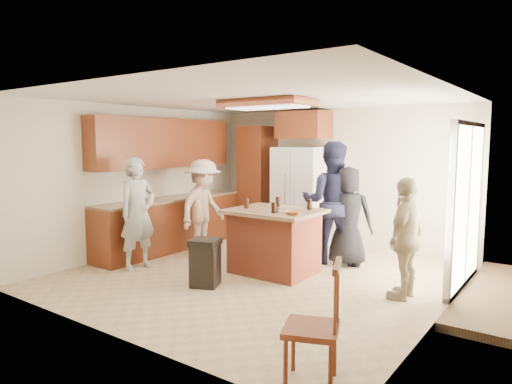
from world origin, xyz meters
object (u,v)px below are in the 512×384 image
Objects in this scene: person_counter at (203,207)px; spindle_chair at (314,329)px; trash_bin at (205,262)px; person_behind_right at (348,216)px; kitchen_island at (274,241)px; person_front_left at (138,213)px; person_side_right at (406,238)px; refrigerator at (301,196)px; person_behind_left at (331,202)px.

person_counter reaches higher than spindle_chair.
trash_bin is (1.18, -1.28, -0.48)m from person_counter.
kitchen_island is at bearing 39.61° from person_behind_right.
person_front_left is 2.67× the size of trash_bin.
refrigerator is at bearing -122.96° from person_side_right.
trash_bin is at bearing -62.00° from person_side_right.
person_front_left is 1.46m from trash_bin.
person_front_left is 3.98m from spindle_chair.
person_behind_right is at bearing 61.67° from trash_bin.
person_front_left is at bearing -150.27° from kitchen_island.
person_behind_right is 2.36m from trash_bin.
spindle_chair reaches higher than trash_bin.
trash_bin is at bearing -111.24° from kitchen_island.
person_side_right is 2.57m from trash_bin.
refrigerator is (0.94, 1.64, 0.10)m from person_counter.
person_counter is 1.26× the size of kitchen_island.
person_behind_left is 1.80m from person_side_right.
person_side_right reaches higher than trash_bin.
trash_bin is at bearing -87.37° from person_front_left.
person_front_left reaches higher than person_counter.
refrigerator is 2.02m from kitchen_island.
person_behind_right is at bearing -126.04° from person_side_right.
person_behind_left reaches higher than person_behind_right.
spindle_chair is (3.71, -1.38, -0.39)m from person_front_left.
person_counter reaches higher than person_behind_right.
refrigerator is 1.41× the size of kitchen_island.
refrigerator reaches higher than kitchen_island.
person_behind_left is 1.36m from refrigerator.
person_behind_right is 1.61m from refrigerator.
person_counter is (-3.48, 0.21, 0.06)m from person_side_right.
refrigerator reaches higher than person_front_left.
person_counter reaches higher than trash_bin.
kitchen_island is at bearing 68.76° from trash_bin.
kitchen_island is at bearing 46.10° from person_behind_left.
person_behind_right is 3.62m from spindle_chair.
person_front_left is at bearing -111.27° from refrigerator.
trash_bin is at bearing 46.33° from person_behind_left.
refrigerator is at bearing -34.48° from person_counter.
person_counter is at bearing -0.98° from person_behind_left.
person_behind_right reaches higher than trash_bin.
trash_bin is at bearing 46.16° from person_behind_right.
person_front_left is at bearing 23.65° from person_behind_right.
person_front_left is at bearing 159.62° from spindle_chair.
trash_bin is (-1.10, -2.04, -0.45)m from person_behind_right.
refrigerator is (-1.34, 0.87, 0.13)m from person_behind_right.
person_front_left is 3.80m from person_side_right.
person_behind_right reaches higher than spindle_chair.
person_counter is 0.89× the size of refrigerator.
person_counter is at bearing -90.35° from person_side_right.
person_side_right is 2.43m from spindle_chair.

